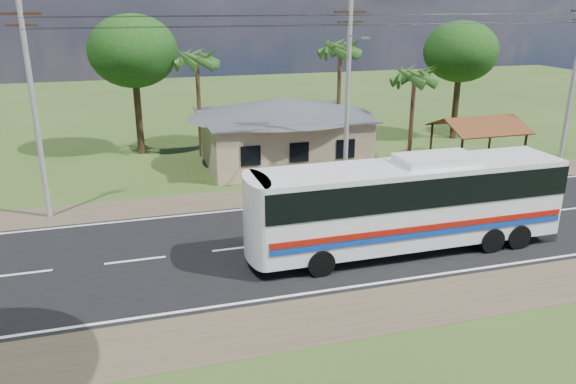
# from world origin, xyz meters

# --- Properties ---
(ground) EXTENTS (120.00, 120.00, 0.00)m
(ground) POSITION_xyz_m (0.00, 0.00, 0.00)
(ground) COLOR #334D1B
(ground) RESTS_ON ground
(road) EXTENTS (120.00, 16.00, 0.03)m
(road) POSITION_xyz_m (0.00, 0.00, 0.01)
(road) COLOR black
(road) RESTS_ON ground
(house) EXTENTS (12.40, 10.00, 5.00)m
(house) POSITION_xyz_m (1.00, 13.00, 2.64)
(house) COLOR tan
(house) RESTS_ON ground
(waiting_shed) EXTENTS (5.20, 4.48, 3.35)m
(waiting_shed) POSITION_xyz_m (13.00, 8.50, 2.73)
(waiting_shed) COLOR #362313
(waiting_shed) RESTS_ON ground
(concrete_barrier) EXTENTS (7.00, 0.30, 0.90)m
(concrete_barrier) POSITION_xyz_m (12.00, 5.60, 0.45)
(concrete_barrier) COLOR #9E9E99
(concrete_barrier) RESTS_ON ground
(utility_poles) EXTENTS (32.80, 2.22, 11.00)m
(utility_poles) POSITION_xyz_m (2.67, 6.49, 5.77)
(utility_poles) COLOR #9E9E99
(utility_poles) RESTS_ON ground
(palm_near) EXTENTS (2.80, 2.80, 6.70)m
(palm_near) POSITION_xyz_m (9.50, 11.00, 5.71)
(palm_near) COLOR #47301E
(palm_near) RESTS_ON ground
(palm_mid) EXTENTS (2.80, 2.80, 8.20)m
(palm_mid) POSITION_xyz_m (6.00, 15.50, 7.16)
(palm_mid) COLOR #47301E
(palm_mid) RESTS_ON ground
(palm_far) EXTENTS (2.80, 2.80, 7.70)m
(palm_far) POSITION_xyz_m (-4.00, 16.00, 6.68)
(palm_far) COLOR #47301E
(palm_far) RESTS_ON ground
(tree_behind_house) EXTENTS (6.00, 6.00, 9.61)m
(tree_behind_house) POSITION_xyz_m (-8.00, 18.00, 7.12)
(tree_behind_house) COLOR #47301E
(tree_behind_house) RESTS_ON ground
(tree_behind_shed) EXTENTS (5.60, 5.60, 9.02)m
(tree_behind_shed) POSITION_xyz_m (16.00, 16.00, 6.68)
(tree_behind_shed) COLOR #47301E
(tree_behind_shed) RESTS_ON ground
(coach_bus) EXTENTS (13.53, 3.04, 4.19)m
(coach_bus) POSITION_xyz_m (2.50, -2.13, 2.40)
(coach_bus) COLOR silver
(coach_bus) RESTS_ON ground
(motorcycle) EXTENTS (1.99, 0.88, 1.01)m
(motorcycle) POSITION_xyz_m (13.27, 5.61, 0.51)
(motorcycle) COLOR black
(motorcycle) RESTS_ON ground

